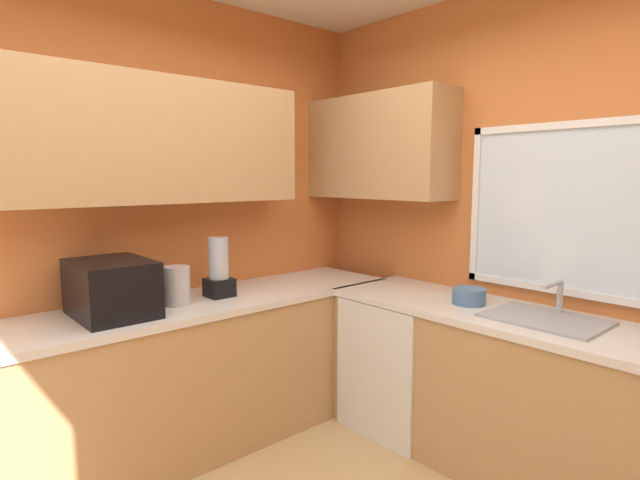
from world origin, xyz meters
TOP-DOWN VIEW (x-y plane):
  - room_shell at (-0.34, 0.40)m, footprint 3.56×3.49m
  - counter_run_left at (-1.41, 0.00)m, footprint 0.65×3.10m
  - counter_run_back at (0.21, 1.37)m, footprint 2.65×0.65m
  - dishwasher at (-0.75, 1.34)m, footprint 0.60×0.60m
  - microwave at (-1.41, -0.23)m, footprint 0.48×0.36m
  - kettle at (-1.39, 0.12)m, footprint 0.14×0.14m
  - sink_assembly at (0.12, 1.38)m, footprint 0.55×0.40m
  - bowl at (-0.32, 1.37)m, footprint 0.19×0.19m
  - blender_appliance at (-1.41, 0.40)m, footprint 0.15×0.15m

SIDE VIEW (x-z plane):
  - dishwasher at x=-0.75m, z-range 0.00..0.84m
  - counter_run_left at x=-1.41m, z-range 0.00..0.88m
  - counter_run_back at x=0.21m, z-range 0.00..0.88m
  - sink_assembly at x=0.12m, z-range 0.80..0.99m
  - bowl at x=-0.32m, z-range 0.88..0.97m
  - kettle at x=-1.39m, z-range 0.88..1.10m
  - microwave at x=-1.41m, z-range 0.88..1.17m
  - blender_appliance at x=-1.41m, z-range 0.86..1.22m
  - room_shell at x=-0.34m, z-range 0.40..3.16m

